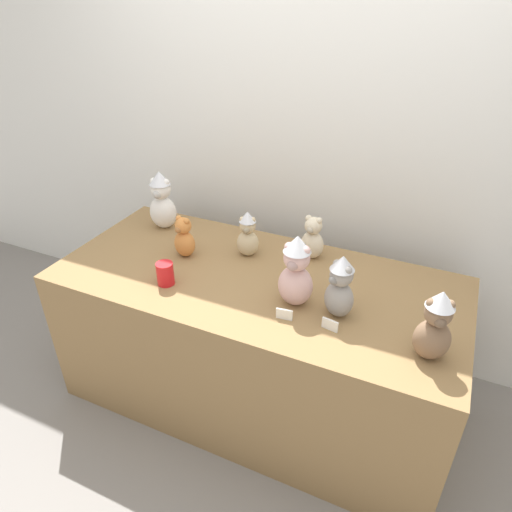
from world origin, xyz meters
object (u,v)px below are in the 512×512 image
(teddy_bear_ash, at_px, (340,287))
(teddy_bear_mocha, at_px, (435,326))
(party_cup_red, at_px, (165,274))
(display_table, at_px, (256,340))
(teddy_bear_ginger, at_px, (184,238))
(teddy_bear_snow, at_px, (162,201))
(teddy_bear_cream, at_px, (312,239))
(teddy_bear_sand, at_px, (248,234))
(teddy_bear_blush, at_px, (296,272))

(teddy_bear_ash, bearing_deg, teddy_bear_mocha, 15.48)
(teddy_bear_ash, xyz_separation_m, party_cup_red, (-0.79, -0.11, -0.09))
(display_table, distance_m, teddy_bear_ginger, 0.65)
(teddy_bear_snow, relative_size, party_cup_red, 3.05)
(party_cup_red, bearing_deg, teddy_bear_cream, 43.24)
(teddy_bear_sand, distance_m, teddy_bear_ash, 0.63)
(teddy_bear_sand, xyz_separation_m, teddy_bear_cream, (0.31, 0.11, -0.01))
(teddy_bear_snow, distance_m, teddy_bear_ginger, 0.36)
(teddy_bear_ash, xyz_separation_m, teddy_bear_cream, (-0.25, 0.40, -0.03))
(teddy_bear_blush, bearing_deg, teddy_bear_cream, 98.45)
(teddy_bear_ginger, bearing_deg, party_cup_red, -67.39)
(teddy_bear_cream, relative_size, teddy_bear_ginger, 1.05)
(teddy_bear_blush, xyz_separation_m, party_cup_red, (-0.60, -0.11, -0.11))
(teddy_bear_snow, bearing_deg, teddy_bear_blush, -31.64)
(teddy_bear_snow, bearing_deg, teddy_bear_ash, -28.13)
(teddy_bear_mocha, bearing_deg, party_cup_red, 164.18)
(teddy_bear_ginger, bearing_deg, teddy_bear_cream, 33.76)
(party_cup_red, bearing_deg, teddy_bear_ginger, 101.89)
(teddy_bear_ash, bearing_deg, party_cup_red, -141.32)
(teddy_bear_blush, xyz_separation_m, teddy_bear_mocha, (0.58, -0.10, -0.02))
(display_table, distance_m, teddy_bear_cream, 0.61)
(teddy_bear_mocha, distance_m, party_cup_red, 1.18)
(teddy_bear_mocha, height_order, teddy_bear_cream, teddy_bear_mocha)
(display_table, relative_size, teddy_bear_sand, 7.94)
(teddy_bear_mocha, relative_size, teddy_bear_cream, 1.30)
(teddy_bear_snow, distance_m, teddy_bear_blush, 1.00)
(teddy_bear_snow, height_order, teddy_bear_ginger, teddy_bear_snow)
(teddy_bear_ash, height_order, teddy_bear_ginger, teddy_bear_ash)
(party_cup_red, bearing_deg, teddy_bear_sand, 59.24)
(display_table, distance_m, teddy_bear_sand, 0.56)
(display_table, distance_m, teddy_bear_ash, 0.70)
(teddy_bear_blush, distance_m, teddy_bear_mocha, 0.58)
(display_table, height_order, teddy_bear_ginger, teddy_bear_ginger)
(teddy_bear_sand, distance_m, teddy_bear_ginger, 0.32)
(teddy_bear_snow, xyz_separation_m, teddy_bear_mocha, (1.51, -0.47, -0.02))
(teddy_bear_snow, relative_size, teddy_bear_blush, 1.00)
(teddy_bear_cream, xyz_separation_m, party_cup_red, (-0.54, -0.51, -0.05))
(teddy_bear_snow, xyz_separation_m, teddy_bear_ash, (1.12, -0.37, -0.02))
(teddy_bear_sand, relative_size, teddy_bear_snow, 0.73)
(teddy_bear_sand, xyz_separation_m, teddy_bear_ginger, (-0.29, -0.14, -0.02))
(teddy_bear_snow, height_order, teddy_bear_mocha, teddy_bear_snow)
(teddy_bear_sand, distance_m, teddy_bear_cream, 0.33)
(teddy_bear_snow, xyz_separation_m, teddy_bear_blush, (0.93, -0.37, 0.00))
(party_cup_red, bearing_deg, teddy_bear_snow, 124.91)
(teddy_bear_sand, distance_m, teddy_bear_mocha, 1.02)
(teddy_bear_mocha, bearing_deg, display_table, 149.07)
(teddy_bear_blush, height_order, teddy_bear_cream, teddy_bear_blush)
(teddy_bear_blush, bearing_deg, teddy_bear_snow, 158.50)
(display_table, relative_size, party_cup_red, 17.70)
(teddy_bear_snow, distance_m, teddy_bear_mocha, 1.58)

